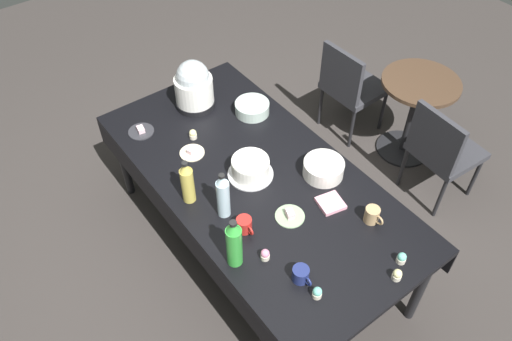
% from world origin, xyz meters
% --- Properties ---
extents(ground, '(9.00, 9.00, 0.00)m').
position_xyz_m(ground, '(0.00, 0.00, 0.00)').
color(ground, '#383330').
extents(potluck_table, '(2.20, 1.10, 0.75)m').
position_xyz_m(potluck_table, '(0.00, 0.00, 0.69)').
color(potluck_table, black).
rests_on(potluck_table, ground).
extents(frosted_layer_cake, '(0.28, 0.28, 0.13)m').
position_xyz_m(frosted_layer_cake, '(-0.03, -0.02, 0.81)').
color(frosted_layer_cake, silver).
rests_on(frosted_layer_cake, potluck_table).
extents(slow_cooker, '(0.28, 0.28, 0.36)m').
position_xyz_m(slow_cooker, '(-0.80, 0.07, 0.92)').
color(slow_cooker, black).
rests_on(slow_cooker, potluck_table).
extents(glass_salad_bowl, '(0.24, 0.24, 0.08)m').
position_xyz_m(glass_salad_bowl, '(-0.50, 0.34, 0.79)').
color(glass_salad_bowl, '#B2C6BC').
rests_on(glass_salad_bowl, potluck_table).
extents(ceramic_snack_bowl, '(0.25, 0.25, 0.10)m').
position_xyz_m(ceramic_snack_bowl, '(0.23, 0.34, 0.80)').
color(ceramic_snack_bowl, silver).
rests_on(ceramic_snack_bowl, potluck_table).
extents(dessert_plate_cream, '(0.16, 0.16, 0.04)m').
position_xyz_m(dessert_plate_cream, '(-0.41, -0.21, 0.76)').
color(dessert_plate_cream, beige).
rests_on(dessert_plate_cream, potluck_table).
extents(dessert_plate_charcoal, '(0.17, 0.17, 0.04)m').
position_xyz_m(dessert_plate_charcoal, '(-0.78, -0.37, 0.76)').
color(dessert_plate_charcoal, '#2D2D33').
rests_on(dessert_plate_charcoal, potluck_table).
extents(dessert_plate_sage, '(0.17, 0.17, 0.05)m').
position_xyz_m(dessert_plate_sage, '(0.37, -0.04, 0.76)').
color(dessert_plate_sage, '#8CA87F').
rests_on(dessert_plate_sage, potluck_table).
extents(cupcake_vanilla, '(0.05, 0.05, 0.07)m').
position_xyz_m(cupcake_vanilla, '(0.84, -0.25, 0.78)').
color(cupcake_vanilla, beige).
rests_on(cupcake_vanilla, potluck_table).
extents(cupcake_lemon, '(0.05, 0.05, 0.07)m').
position_xyz_m(cupcake_lemon, '(0.95, 0.24, 0.78)').
color(cupcake_lemon, beige).
rests_on(cupcake_lemon, potluck_table).
extents(cupcake_cocoa, '(0.05, 0.05, 0.07)m').
position_xyz_m(cupcake_cocoa, '(-0.52, -0.12, 0.78)').
color(cupcake_cocoa, beige).
rests_on(cupcake_cocoa, potluck_table).
extents(cupcake_berry, '(0.05, 0.05, 0.07)m').
position_xyz_m(cupcake_berry, '(1.01, 0.15, 0.78)').
color(cupcake_berry, beige).
rests_on(cupcake_berry, potluck_table).
extents(cupcake_rose, '(0.05, 0.05, 0.07)m').
position_xyz_m(cupcake_rose, '(0.50, -0.32, 0.78)').
color(cupcake_rose, beige).
rests_on(cupcake_rose, potluck_table).
extents(soda_bottle_ginger_ale, '(0.08, 0.08, 0.31)m').
position_xyz_m(soda_bottle_ginger_ale, '(-0.09, -0.42, 0.89)').
color(soda_bottle_ginger_ale, gold).
rests_on(soda_bottle_ginger_ale, potluck_table).
extents(soda_bottle_lime_soda, '(0.09, 0.09, 0.33)m').
position_xyz_m(soda_bottle_lime_soda, '(0.42, -0.46, 0.91)').
color(soda_bottle_lime_soda, green).
rests_on(soda_bottle_lime_soda, potluck_table).
extents(soda_bottle_water, '(0.08, 0.08, 0.32)m').
position_xyz_m(soda_bottle_water, '(0.12, -0.32, 0.90)').
color(soda_bottle_water, silver).
rests_on(soda_bottle_water, potluck_table).
extents(coffee_mug_navy, '(0.13, 0.09, 0.08)m').
position_xyz_m(coffee_mug_navy, '(0.72, -0.25, 0.79)').
color(coffee_mug_navy, navy).
rests_on(coffee_mug_navy, potluck_table).
extents(coffee_mug_tan, '(0.13, 0.08, 0.10)m').
position_xyz_m(coffee_mug_tan, '(0.67, 0.31, 0.80)').
color(coffee_mug_tan, tan).
rests_on(coffee_mug_tan, potluck_table).
extents(coffee_mug_red, '(0.13, 0.09, 0.09)m').
position_xyz_m(coffee_mug_red, '(0.29, -0.30, 0.79)').
color(coffee_mug_red, '#B2231E').
rests_on(coffee_mug_red, potluck_table).
extents(paper_napkin_stack, '(0.17, 0.17, 0.02)m').
position_xyz_m(paper_napkin_stack, '(0.44, 0.21, 0.76)').
color(paper_napkin_stack, pink).
rests_on(paper_napkin_stack, potluck_table).
extents(maroon_chair_left, '(0.45, 0.45, 0.85)m').
position_xyz_m(maroon_chair_left, '(-0.55, 1.38, 0.49)').
color(maroon_chair_left, '#333338').
rests_on(maroon_chair_left, ground).
extents(maroon_chair_right, '(0.47, 0.47, 0.85)m').
position_xyz_m(maroon_chair_right, '(0.40, 1.38, 0.49)').
color(maroon_chair_right, '#333338').
rests_on(maroon_chair_right, ground).
extents(round_cafe_table, '(0.60, 0.60, 0.72)m').
position_xyz_m(round_cafe_table, '(-0.05, 1.60, 0.50)').
color(round_cafe_table, '#473323').
rests_on(round_cafe_table, ground).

